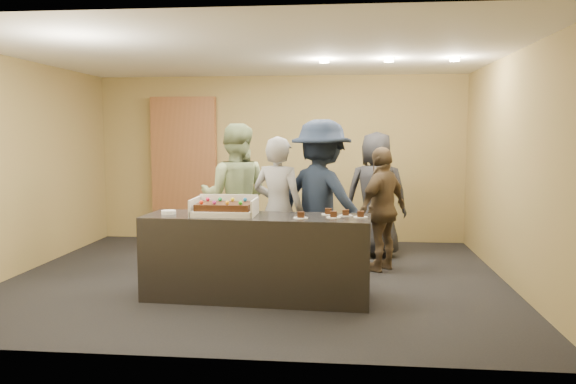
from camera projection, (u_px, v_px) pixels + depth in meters
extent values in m
plane|color=black|center=(256.00, 278.00, 6.91)|extent=(6.00, 6.00, 0.00)
plane|color=white|center=(255.00, 54.00, 6.62)|extent=(6.00, 6.00, 0.00)
cube|color=#A68A50|center=(280.00, 159.00, 9.24)|extent=(6.00, 0.04, 2.70)
cube|color=#A68A50|center=(204.00, 188.00, 4.29)|extent=(6.00, 0.04, 2.70)
cube|color=#A68A50|center=(21.00, 167.00, 7.07)|extent=(0.04, 5.00, 2.70)
cube|color=#A68A50|center=(513.00, 170.00, 6.47)|extent=(0.04, 5.00, 2.70)
cube|color=black|center=(257.00, 257.00, 6.01)|extent=(2.43, 0.82, 0.90)
cube|color=brown|center=(184.00, 169.00, 9.33)|extent=(1.07, 0.15, 2.36)
cube|color=white|center=(225.00, 212.00, 5.99)|extent=(0.65, 0.46, 0.06)
cube|color=white|center=(195.00, 206.00, 6.02)|extent=(0.02, 0.46, 0.18)
cube|color=white|center=(255.00, 207.00, 5.95)|extent=(0.02, 0.46, 0.18)
cube|color=white|center=(229.00, 203.00, 6.21)|extent=(0.65, 0.02, 0.20)
cube|color=black|center=(225.00, 206.00, 5.98)|extent=(0.57, 0.40, 0.07)
sphere|color=#D91947|center=(208.00, 199.00, 6.14)|extent=(0.04, 0.04, 0.04)
sphere|color=#199851|center=(220.00, 199.00, 6.12)|extent=(0.04, 0.04, 0.04)
sphere|color=yellow|center=(233.00, 200.00, 6.11)|extent=(0.04, 0.04, 0.04)
sphere|color=blue|center=(245.00, 200.00, 6.09)|extent=(0.04, 0.04, 0.04)
sphere|color=#FF3115|center=(201.00, 202.00, 5.86)|extent=(0.04, 0.04, 0.04)
sphere|color=#A72387|center=(214.00, 202.00, 5.85)|extent=(0.04, 0.04, 0.04)
sphere|color=#FBA41B|center=(227.00, 203.00, 5.83)|extent=(0.04, 0.04, 0.04)
sphere|color=green|center=(240.00, 203.00, 5.82)|extent=(0.04, 0.04, 0.04)
cylinder|color=white|center=(169.00, 212.00, 6.07)|extent=(0.16, 0.16, 0.04)
cylinder|color=white|center=(301.00, 218.00, 5.77)|extent=(0.15, 0.15, 0.01)
cube|color=black|center=(301.00, 215.00, 5.76)|extent=(0.07, 0.06, 0.06)
cylinder|color=white|center=(328.00, 214.00, 6.02)|extent=(0.15, 0.15, 0.01)
cube|color=black|center=(328.00, 211.00, 6.02)|extent=(0.07, 0.06, 0.06)
cylinder|color=white|center=(334.00, 217.00, 5.80)|extent=(0.15, 0.15, 0.01)
cube|color=black|center=(334.00, 214.00, 5.80)|extent=(0.07, 0.06, 0.06)
cylinder|color=white|center=(346.00, 216.00, 5.92)|extent=(0.15, 0.15, 0.01)
cube|color=black|center=(346.00, 212.00, 5.92)|extent=(0.07, 0.06, 0.06)
cylinder|color=white|center=(361.00, 217.00, 5.82)|extent=(0.15, 0.15, 0.01)
cube|color=black|center=(361.00, 214.00, 5.81)|extent=(0.07, 0.06, 0.06)
imported|color=gray|center=(278.00, 210.00, 6.63)|extent=(0.73, 0.59, 1.73)
imported|color=#96A976|center=(235.00, 197.00, 7.26)|extent=(0.94, 0.75, 1.89)
imported|color=#182338|center=(321.00, 201.00, 6.73)|extent=(1.44, 1.28, 1.93)
imported|color=brown|center=(383.00, 209.00, 7.22)|extent=(0.88, 0.98, 1.60)
imported|color=#222226|center=(376.00, 194.00, 8.03)|extent=(0.92, 0.64, 1.79)
cylinder|color=#FFEAC6|center=(324.00, 61.00, 7.04)|extent=(0.12, 0.12, 0.03)
cylinder|color=#FFEAC6|center=(389.00, 61.00, 6.96)|extent=(0.12, 0.12, 0.03)
cylinder|color=#FFEAC6|center=(455.00, 60.00, 6.88)|extent=(0.12, 0.12, 0.03)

